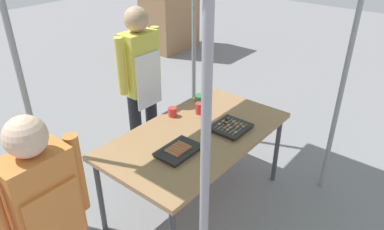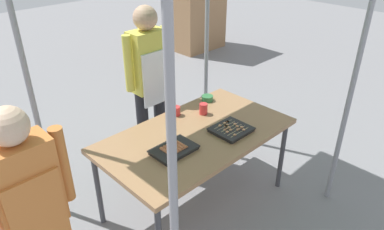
{
  "view_description": "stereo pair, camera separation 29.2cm",
  "coord_description": "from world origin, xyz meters",
  "px_view_note": "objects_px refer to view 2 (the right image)",
  "views": [
    {
      "loc": [
        -1.98,
        -1.57,
        2.31
      ],
      "look_at": [
        0.0,
        0.05,
        0.9
      ],
      "focal_mm": 33.76,
      "sensor_mm": 36.0,
      "label": 1
    },
    {
      "loc": [
        -1.79,
        -1.78,
        2.31
      ],
      "look_at": [
        0.0,
        0.05,
        0.9
      ],
      "focal_mm": 33.76,
      "sensor_mm": 36.0,
      "label": 2
    }
  ],
  "objects_px": {
    "drink_cup_near_edge": "(176,111)",
    "vendor_woman": "(149,76)",
    "stall_table": "(196,138)",
    "condiment_bowl": "(207,98)",
    "tray_grilled_sausages": "(174,149)",
    "customer_nearby": "(31,207)",
    "drink_cup_by_wok": "(203,109)",
    "tray_meat_skewers": "(231,130)"
  },
  "relations": [
    {
      "from": "tray_grilled_sausages",
      "to": "customer_nearby",
      "type": "xyz_separation_m",
      "value": [
        -1.06,
        -0.0,
        0.12
      ]
    },
    {
      "from": "stall_table",
      "to": "condiment_bowl",
      "type": "relative_size",
      "value": 14.41
    },
    {
      "from": "tray_grilled_sausages",
      "to": "vendor_woman",
      "type": "bearing_deg",
      "value": 61.81
    },
    {
      "from": "condiment_bowl",
      "to": "drink_cup_near_edge",
      "type": "distance_m",
      "value": 0.41
    },
    {
      "from": "condiment_bowl",
      "to": "customer_nearby",
      "type": "height_order",
      "value": "customer_nearby"
    },
    {
      "from": "customer_nearby",
      "to": "tray_meat_skewers",
      "type": "bearing_deg",
      "value": -3.95
    },
    {
      "from": "stall_table",
      "to": "customer_nearby",
      "type": "relative_size",
      "value": 1.06
    },
    {
      "from": "condiment_bowl",
      "to": "vendor_woman",
      "type": "distance_m",
      "value": 0.6
    },
    {
      "from": "drink_cup_near_edge",
      "to": "drink_cup_by_wok",
      "type": "bearing_deg",
      "value": -38.77
    },
    {
      "from": "stall_table",
      "to": "tray_meat_skewers",
      "type": "distance_m",
      "value": 0.3
    },
    {
      "from": "vendor_woman",
      "to": "customer_nearby",
      "type": "xyz_separation_m",
      "value": [
        -1.53,
        -0.88,
        -0.08
      ]
    },
    {
      "from": "tray_grilled_sausages",
      "to": "drink_cup_near_edge",
      "type": "distance_m",
      "value": 0.58
    },
    {
      "from": "drink_cup_near_edge",
      "to": "customer_nearby",
      "type": "height_order",
      "value": "customer_nearby"
    },
    {
      "from": "drink_cup_by_wok",
      "to": "tray_meat_skewers",
      "type": "bearing_deg",
      "value": -98.34
    },
    {
      "from": "tray_grilled_sausages",
      "to": "condiment_bowl",
      "type": "bearing_deg",
      "value": 27.55
    },
    {
      "from": "condiment_bowl",
      "to": "vendor_woman",
      "type": "bearing_deg",
      "value": 126.66
    },
    {
      "from": "tray_grilled_sausages",
      "to": "drink_cup_by_wok",
      "type": "relative_size",
      "value": 3.35
    },
    {
      "from": "condiment_bowl",
      "to": "tray_grilled_sausages",
      "type": "bearing_deg",
      "value": -152.45
    },
    {
      "from": "tray_meat_skewers",
      "to": "customer_nearby",
      "type": "xyz_separation_m",
      "value": [
        -1.6,
        0.11,
        0.12
      ]
    },
    {
      "from": "vendor_woman",
      "to": "tray_meat_skewers",
      "type": "bearing_deg",
      "value": 93.71
    },
    {
      "from": "condiment_bowl",
      "to": "drink_cup_by_wok",
      "type": "distance_m",
      "value": 0.27
    },
    {
      "from": "stall_table",
      "to": "tray_grilled_sausages",
      "type": "height_order",
      "value": "tray_grilled_sausages"
    },
    {
      "from": "tray_grilled_sausages",
      "to": "customer_nearby",
      "type": "relative_size",
      "value": 0.22
    },
    {
      "from": "drink_cup_by_wok",
      "to": "vendor_woman",
      "type": "bearing_deg",
      "value": 100.92
    },
    {
      "from": "drink_cup_by_wok",
      "to": "customer_nearby",
      "type": "xyz_separation_m",
      "value": [
        -1.65,
        -0.26,
        0.09
      ]
    },
    {
      "from": "vendor_woman",
      "to": "drink_cup_near_edge",
      "type": "bearing_deg",
      "value": 81.04
    },
    {
      "from": "drink_cup_near_edge",
      "to": "vendor_woman",
      "type": "relative_size",
      "value": 0.05
    },
    {
      "from": "drink_cup_near_edge",
      "to": "vendor_woman",
      "type": "xyz_separation_m",
      "value": [
        0.07,
        0.46,
        0.18
      ]
    },
    {
      "from": "tray_grilled_sausages",
      "to": "vendor_woman",
      "type": "height_order",
      "value": "vendor_woman"
    },
    {
      "from": "drink_cup_by_wok",
      "to": "stall_table",
      "type": "bearing_deg",
      "value": -145.68
    },
    {
      "from": "stall_table",
      "to": "drink_cup_near_edge",
      "type": "relative_size",
      "value": 19.31
    },
    {
      "from": "stall_table",
      "to": "drink_cup_by_wok",
      "type": "distance_m",
      "value": 0.35
    },
    {
      "from": "customer_nearby",
      "to": "vendor_woman",
      "type": "bearing_deg",
      "value": 29.82
    },
    {
      "from": "tray_grilled_sausages",
      "to": "drink_cup_near_edge",
      "type": "height_order",
      "value": "drink_cup_near_edge"
    },
    {
      "from": "condiment_bowl",
      "to": "drink_cup_near_edge",
      "type": "relative_size",
      "value": 1.34
    },
    {
      "from": "drink_cup_near_edge",
      "to": "vendor_woman",
      "type": "distance_m",
      "value": 0.5
    },
    {
      "from": "stall_table",
      "to": "vendor_woman",
      "type": "distance_m",
      "value": 0.87
    },
    {
      "from": "tray_grilled_sausages",
      "to": "customer_nearby",
      "type": "height_order",
      "value": "customer_nearby"
    },
    {
      "from": "drink_cup_by_wok",
      "to": "vendor_woman",
      "type": "xyz_separation_m",
      "value": [
        -0.12,
        0.62,
        0.17
      ]
    },
    {
      "from": "tray_meat_skewers",
      "to": "customer_nearby",
      "type": "height_order",
      "value": "customer_nearby"
    },
    {
      "from": "tray_grilled_sausages",
      "to": "drink_cup_near_edge",
      "type": "relative_size",
      "value": 4.07
    },
    {
      "from": "tray_meat_skewers",
      "to": "drink_cup_by_wok",
      "type": "height_order",
      "value": "drink_cup_by_wok"
    }
  ]
}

